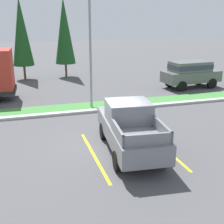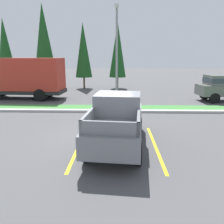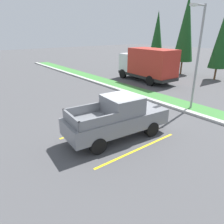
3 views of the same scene
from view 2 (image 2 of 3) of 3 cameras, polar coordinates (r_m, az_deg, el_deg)
The scene contains 12 objects.
ground_plane at distance 10.25m, azimuth -2.36°, elevation -6.62°, with size 120.00×120.00×0.00m, color #4C4C4F.
parking_line_near at distance 9.60m, azimuth -8.14°, elevation -8.15°, with size 0.12×4.80×0.01m, color yellow.
parking_line_far at distance 9.59m, azimuth 10.65°, elevation -8.29°, with size 0.12×4.80×0.01m, color yellow.
curb_strip at distance 15.01m, azimuth -1.05°, elevation 0.27°, with size 56.00×0.40×0.15m, color #B2B2AD.
grass_median at distance 16.09m, azimuth -0.86°, elevation 1.02°, with size 56.00×1.80×0.06m, color #42843D.
pickup_truck_main at distance 9.18m, azimuth 1.31°, elevation -2.20°, with size 2.38×5.38×2.10m.
cargo_truck_distant at distance 20.90m, azimuth -20.75°, elevation 8.10°, with size 6.92×2.81×3.40m.
street_light at distance 15.33m, azimuth 1.15°, elevation 14.59°, with size 0.24×1.49×6.52m.
cypress_tree_leftmost at distance 28.72m, azimuth -24.94°, elevation 14.21°, with size 1.96×1.96×7.55m.
cypress_tree_left_inner at distance 26.92m, azimuth -16.53°, elevation 16.83°, with size 2.34×2.34×8.99m.
cypress_tree_center at distance 26.24m, azimuth -7.11°, elevation 14.89°, with size 1.84×1.84×7.07m.
cypress_tree_right_inner at distance 26.04m, azimuth 1.40°, elevation 15.04°, with size 1.85×1.85×7.11m.
Camera 2 is at (0.70, -9.59, 3.55)m, focal length 37.00 mm.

